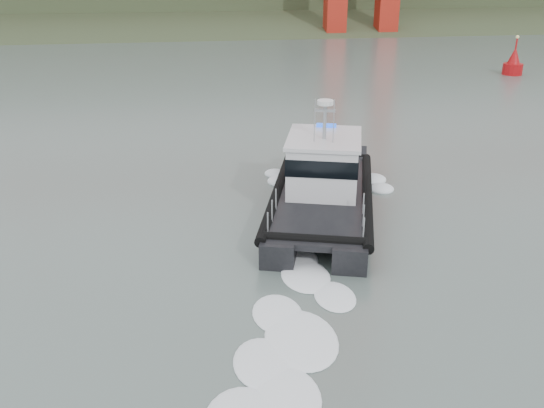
{
  "coord_description": "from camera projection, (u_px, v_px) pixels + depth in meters",
  "views": [
    {
      "loc": [
        -4.16,
        -17.5,
        12.65
      ],
      "look_at": [
        -0.93,
        6.15,
        2.4
      ],
      "focal_mm": 40.0,
      "sensor_mm": 36.0,
      "label": 1
    }
  ],
  "objects": [
    {
      "name": "patrol_boat",
      "position": [
        322.0,
        185.0,
        30.47
      ],
      "size": [
        7.67,
        13.17,
        6.03
      ],
      "rotation": [
        0.0,
        0.0,
        -0.27
      ],
      "color": "black",
      "rests_on": "ground"
    },
    {
      "name": "nav_buoy",
      "position": [
        513.0,
        64.0,
        63.59
      ],
      "size": [
        2.05,
        2.05,
        4.27
      ],
      "color": "#A20B0E",
      "rests_on": "ground"
    },
    {
      "name": "ground",
      "position": [
        321.0,
        333.0,
        21.44
      ],
      "size": [
        400.0,
        400.0,
        0.0
      ],
      "primitive_type": "plane",
      "color": "#576861",
      "rests_on": "ground"
    }
  ]
}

